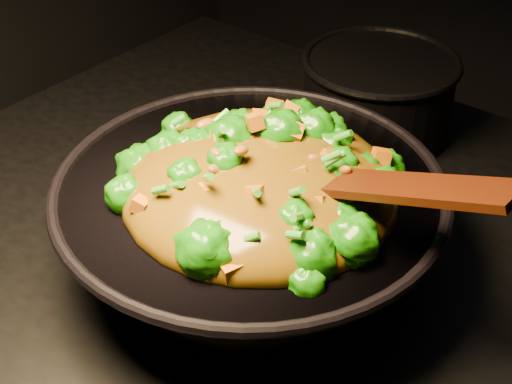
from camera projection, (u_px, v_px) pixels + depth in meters
The scene contains 4 objects.
wok at pixel (251, 227), 0.82m from camera, with size 0.42×0.42×0.12m, color black, non-canonical shape.
stir_fry at pixel (260, 153), 0.74m from camera, with size 0.30×0.30×0.10m, color #1C7B08, non-canonical shape.
spatula at pixel (360, 184), 0.69m from camera, with size 0.32×0.05×0.01m, color #351607.
back_pot at pixel (377, 96), 1.06m from camera, with size 0.22×0.22×0.13m, color black.
Camera 1 is at (0.35, -0.56, 1.48)m, focal length 50.00 mm.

